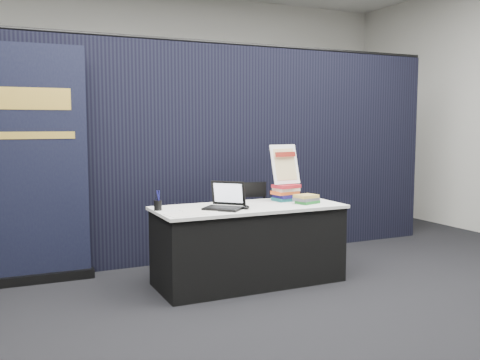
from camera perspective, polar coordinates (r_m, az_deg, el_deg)
name	(u,v)px	position (r m, az deg, el deg)	size (l,w,h in m)	color
floor	(276,299)	(4.79, 3.89, -12.59)	(8.00, 8.00, 0.00)	black
wall_back	(149,109)	(8.27, -9.68, 7.48)	(8.00, 0.02, 3.50)	beige
drape_partition	(208,153)	(6.00, -3.46, 2.88)	(6.00, 0.08, 2.40)	black
display_table	(249,244)	(5.15, 0.94, -6.88)	(1.80, 0.75, 0.75)	black
laptop	(221,203)	(4.89, -2.04, -2.42)	(0.39, 0.45, 0.25)	black
mouse	(246,207)	(4.89, 0.64, -2.91)	(0.07, 0.11, 0.03)	black
brochure_left	(185,214)	(4.63, -5.85, -3.65)	(0.32, 0.23, 0.00)	silver
brochure_mid	(201,210)	(4.82, -4.13, -3.24)	(0.29, 0.21, 0.00)	white
brochure_right	(200,210)	(4.82, -4.33, -3.25)	(0.32, 0.23, 0.00)	silver
pen_cup	(158,205)	(4.87, -8.76, -2.69)	(0.07, 0.07, 0.09)	black
book_stack_tall	(286,193)	(5.43, 4.95, -1.35)	(0.26, 0.21, 0.17)	#18595B
book_stack_short	(306,199)	(5.27, 7.10, -2.02)	(0.23, 0.20, 0.09)	#1C6C27
info_sign	(285,165)	(5.43, 4.81, 1.63)	(0.31, 0.16, 0.41)	black
pullup_banner	(39,179)	(5.41, -20.67, 0.12)	(0.96, 0.12, 2.27)	black
stacking_chair	(255,222)	(5.57, 1.58, -4.54)	(0.49, 0.49, 0.91)	black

